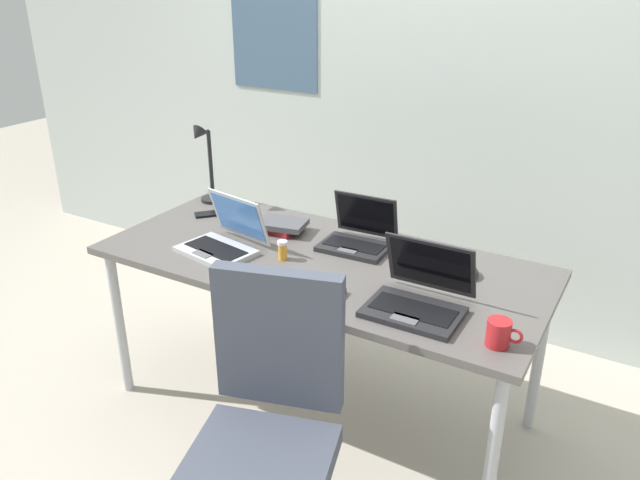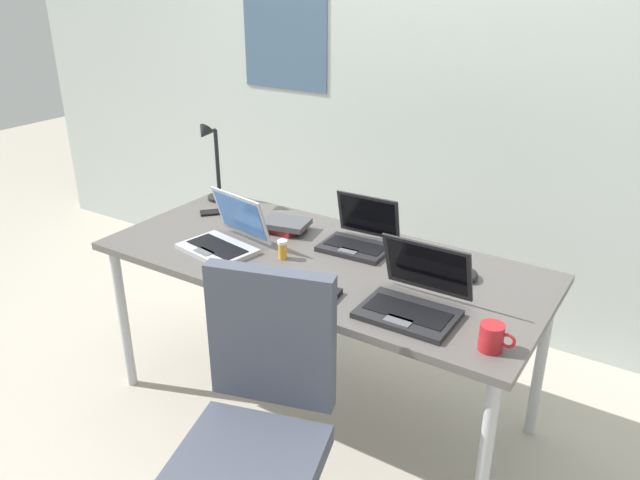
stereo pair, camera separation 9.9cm
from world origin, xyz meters
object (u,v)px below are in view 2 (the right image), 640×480
object	(u,v)px
cell_phone	(215,212)
pill_bottle	(283,249)
desk_lamp	(213,163)
laptop_mid_desk	(359,238)
laptop_front_left	(225,238)
coffee_mug	(492,337)
external_keyboard	(295,288)
office_chair	(256,453)
book_stack	(284,225)
laptop_front_right	(414,299)
computer_mouse	(471,275)

from	to	relation	value
cell_phone	pill_bottle	distance (m)	0.61
desk_lamp	laptop_mid_desk	size ratio (longest dim) A/B	1.38
laptop_front_left	coffee_mug	world-z (taller)	laptop_front_left
external_keyboard	office_chair	xyz separation A→B (m)	(0.15, -0.44, -0.35)
coffee_mug	cell_phone	bearing A→B (deg)	164.43
external_keyboard	desk_lamp	bearing A→B (deg)	141.06
office_chair	coffee_mug	bearing A→B (deg)	38.56
laptop_front_left	office_chair	xyz separation A→B (m)	(0.61, -0.59, -0.39)
cell_phone	pill_bottle	xyz separation A→B (m)	(0.57, -0.23, 0.04)
desk_lamp	cell_phone	xyz separation A→B (m)	(0.11, -0.13, -0.19)
cell_phone	book_stack	xyz separation A→B (m)	(0.40, 0.01, 0.02)
laptop_front_left	cell_phone	world-z (taller)	laptop_front_left
laptop_front_right	laptop_mid_desk	bearing A→B (deg)	139.00
laptop_front_right	laptop_mid_desk	world-z (taller)	laptop_front_right
computer_mouse	coffee_mug	bearing A→B (deg)	-85.41
laptop_front_left	cell_phone	size ratio (longest dim) A/B	2.56
book_stack	coffee_mug	size ratio (longest dim) A/B	2.01
desk_lamp	laptop_front_right	xyz separation A→B (m)	(1.29, -0.46, -0.15)
computer_mouse	laptop_front_right	bearing A→B (deg)	-126.94
computer_mouse	cell_phone	xyz separation A→B (m)	(-1.27, -0.00, -0.01)
pill_bottle	book_stack	bearing A→B (deg)	124.46
desk_lamp	coffee_mug	size ratio (longest dim) A/B	3.54
book_stack	laptop_front_right	bearing A→B (deg)	-23.20
laptop_front_left	cell_phone	bearing A→B (deg)	137.42
computer_mouse	external_keyboard	bearing A→B (deg)	-162.43
computer_mouse	coffee_mug	xyz separation A→B (m)	(0.22, -0.42, 0.03)
laptop_mid_desk	book_stack	size ratio (longest dim) A/B	1.27
laptop_front_left	computer_mouse	distance (m)	1.00
laptop_mid_desk	external_keyboard	xyz separation A→B (m)	(-0.01, -0.46, -0.03)
laptop_front_left	external_keyboard	world-z (taller)	laptop_front_left
computer_mouse	cell_phone	size ratio (longest dim) A/B	0.71
book_stack	coffee_mug	xyz separation A→B (m)	(1.08, -0.42, 0.02)
external_keyboard	coffee_mug	size ratio (longest dim) A/B	2.92
laptop_front_left	laptop_front_right	bearing A→B (deg)	-3.14
desk_lamp	book_stack	bearing A→B (deg)	-13.41
desk_lamp	office_chair	xyz separation A→B (m)	(1.02, -1.00, -0.54)
coffee_mug	laptop_front_right	bearing A→B (deg)	164.22
laptop_front_left	book_stack	xyz separation A→B (m)	(0.10, 0.29, -0.02)
external_keyboard	cell_phone	size ratio (longest dim) A/B	2.43
computer_mouse	coffee_mug	size ratio (longest dim) A/B	0.85
desk_lamp	coffee_mug	world-z (taller)	desk_lamp
computer_mouse	laptop_front_left	bearing A→B (deg)	173.37
laptop_front_left	cell_phone	xyz separation A→B (m)	(-0.31, 0.28, -0.04)
laptop_front_left	book_stack	world-z (taller)	laptop_front_left
pill_bottle	office_chair	xyz separation A→B (m)	(0.35, -0.64, -0.38)
desk_lamp	external_keyboard	size ratio (longest dim) A/B	1.21
desk_lamp	pill_bottle	size ratio (longest dim) A/B	5.07
office_chair	computer_mouse	bearing A→B (deg)	67.91
desk_lamp	external_keyboard	distance (m)	1.05
laptop_front_left	book_stack	distance (m)	0.30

